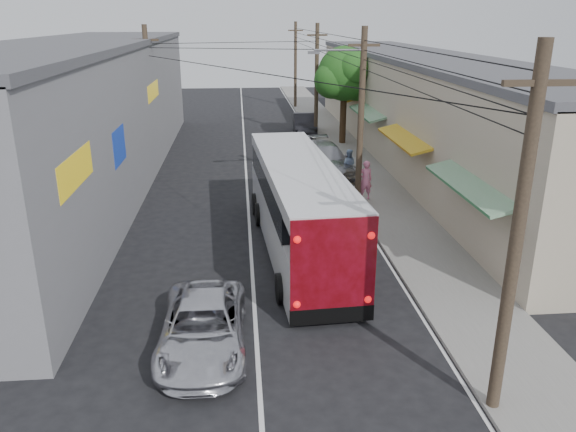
{
  "coord_description": "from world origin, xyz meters",
  "views": [
    {
      "loc": [
        -0.29,
        -12.04,
        8.33
      ],
      "look_at": [
        1.32,
        6.5,
        1.73
      ],
      "focal_mm": 35.0,
      "sensor_mm": 36.0,
      "label": 1
    }
  ],
  "objects_px": {
    "jeepney": "(203,327)",
    "parked_car_far": "(304,124)",
    "pedestrian_far": "(348,165)",
    "parked_suv": "(323,160)",
    "parked_car_mid": "(310,153)",
    "pedestrian_near": "(365,180)",
    "coach_bus": "(298,205)"
  },
  "relations": [
    {
      "from": "parked_car_mid",
      "to": "pedestrian_near",
      "type": "relative_size",
      "value": 2.38
    },
    {
      "from": "coach_bus",
      "to": "parked_car_mid",
      "type": "xyz_separation_m",
      "value": [
        2.01,
        12.58,
        -0.98
      ]
    },
    {
      "from": "jeepney",
      "to": "parked_car_far",
      "type": "distance_m",
      "value": 29.54
    },
    {
      "from": "parked_car_far",
      "to": "parked_car_mid",
      "type": "bearing_deg",
      "value": -92.08
    },
    {
      "from": "parked_car_mid",
      "to": "coach_bus",
      "type": "bearing_deg",
      "value": -94.79
    },
    {
      "from": "parked_suv",
      "to": "parked_car_far",
      "type": "xyz_separation_m",
      "value": [
        0.32,
        11.92,
        -0.13
      ]
    },
    {
      "from": "parked_car_mid",
      "to": "pedestrian_near",
      "type": "bearing_deg",
      "value": -71.55
    },
    {
      "from": "parked_car_far",
      "to": "parked_suv",
      "type": "bearing_deg",
      "value": -88.92
    },
    {
      "from": "pedestrian_far",
      "to": "coach_bus",
      "type": "bearing_deg",
      "value": 83.59
    },
    {
      "from": "parked_suv",
      "to": "pedestrian_near",
      "type": "xyz_separation_m",
      "value": [
        1.3,
        -4.84,
        0.18
      ]
    },
    {
      "from": "parked_suv",
      "to": "pedestrian_near",
      "type": "relative_size",
      "value": 3.24
    },
    {
      "from": "parked_car_mid",
      "to": "pedestrian_near",
      "type": "xyz_separation_m",
      "value": [
        1.78,
        -7.04,
        0.3
      ]
    },
    {
      "from": "parked_suv",
      "to": "parked_car_far",
      "type": "height_order",
      "value": "parked_suv"
    },
    {
      "from": "jeepney",
      "to": "parked_car_mid",
      "type": "height_order",
      "value": "parked_car_mid"
    },
    {
      "from": "jeepney",
      "to": "pedestrian_far",
      "type": "distance_m",
      "value": 16.93
    },
    {
      "from": "jeepney",
      "to": "parked_suv",
      "type": "relative_size",
      "value": 0.79
    },
    {
      "from": "pedestrian_near",
      "to": "parked_suv",
      "type": "bearing_deg",
      "value": -83.73
    },
    {
      "from": "parked_suv",
      "to": "parked_car_mid",
      "type": "bearing_deg",
      "value": 95.13
    },
    {
      "from": "jeepney",
      "to": "parked_suv",
      "type": "xyz_separation_m",
      "value": [
        5.68,
        17.0,
        0.22
      ]
    },
    {
      "from": "jeepney",
      "to": "parked_car_far",
      "type": "height_order",
      "value": "parked_car_far"
    },
    {
      "from": "jeepney",
      "to": "parked_car_far",
      "type": "bearing_deg",
      "value": 78.79
    },
    {
      "from": "parked_car_far",
      "to": "pedestrian_far",
      "type": "height_order",
      "value": "pedestrian_far"
    },
    {
      "from": "parked_suv",
      "to": "parked_car_mid",
      "type": "height_order",
      "value": "parked_suv"
    },
    {
      "from": "parked_car_far",
      "to": "pedestrian_far",
      "type": "bearing_deg",
      "value": -83.97
    },
    {
      "from": "parked_suv",
      "to": "pedestrian_far",
      "type": "distance_m",
      "value": 1.87
    },
    {
      "from": "parked_car_mid",
      "to": "pedestrian_near",
      "type": "height_order",
      "value": "pedestrian_near"
    },
    {
      "from": "jeepney",
      "to": "pedestrian_near",
      "type": "distance_m",
      "value": 14.03
    },
    {
      "from": "parked_suv",
      "to": "pedestrian_far",
      "type": "relative_size",
      "value": 3.63
    },
    {
      "from": "parked_car_far",
      "to": "coach_bus",
      "type": "bearing_deg",
      "value": -94.56
    },
    {
      "from": "parked_suv",
      "to": "parked_car_mid",
      "type": "xyz_separation_m",
      "value": [
        -0.48,
        2.2,
        -0.12
      ]
    },
    {
      "from": "pedestrian_near",
      "to": "pedestrian_far",
      "type": "distance_m",
      "value": 3.34
    },
    {
      "from": "parked_car_far",
      "to": "pedestrian_near",
      "type": "xyz_separation_m",
      "value": [
        0.98,
        -16.76,
        0.31
      ]
    }
  ]
}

